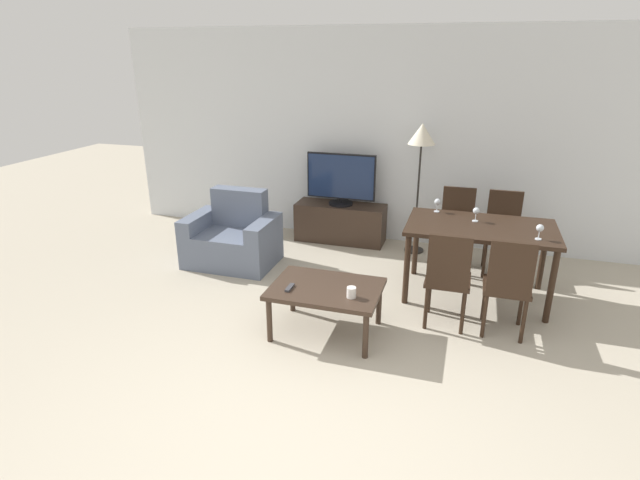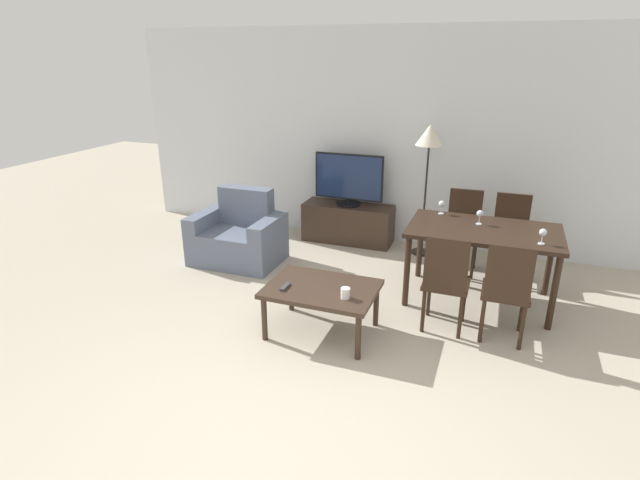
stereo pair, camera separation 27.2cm
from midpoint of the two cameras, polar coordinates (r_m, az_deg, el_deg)
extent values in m
plane|color=#B2A893|center=(3.56, -5.87, -21.62)|extent=(18.00, 18.00, 0.00)
cube|color=silver|center=(6.51, 7.42, 11.37)|extent=(7.54, 0.06, 2.70)
cube|color=slate|center=(6.06, -11.29, -0.87)|extent=(0.67, 0.73, 0.40)
cube|color=slate|center=(6.14, -10.41, 3.73)|extent=(0.67, 0.20, 0.46)
cube|color=slate|center=(6.23, -14.79, 0.34)|extent=(0.18, 0.73, 0.58)
cube|color=slate|center=(5.85, -7.68, -0.51)|extent=(0.18, 0.73, 0.58)
cube|color=#38281E|center=(6.65, 1.18, 1.99)|extent=(1.18, 0.42, 0.51)
cylinder|color=black|center=(6.57, 1.19, 4.21)|extent=(0.32, 0.32, 0.03)
cylinder|color=black|center=(6.56, 1.19, 4.54)|extent=(0.04, 0.04, 0.05)
cube|color=black|center=(6.48, 1.22, 7.27)|extent=(0.90, 0.04, 0.59)
cube|color=#19284C|center=(6.46, 1.16, 7.23)|extent=(0.87, 0.01, 0.56)
cube|color=#38281E|center=(4.41, -1.08, -5.62)|extent=(0.96, 0.69, 0.04)
cylinder|color=#38281E|center=(4.42, -7.59, -9.10)|extent=(0.05, 0.05, 0.41)
cylinder|color=#38281E|center=(4.17, 3.34, -10.89)|extent=(0.05, 0.05, 0.41)
cylinder|color=#38281E|center=(4.89, -4.77, -5.89)|extent=(0.05, 0.05, 0.41)
cylinder|color=#38281E|center=(4.67, 5.09, -7.27)|extent=(0.05, 0.05, 0.41)
cube|color=black|center=(5.17, 16.51, 1.37)|extent=(1.45, 0.86, 0.04)
cylinder|color=black|center=(5.01, 8.34, -3.37)|extent=(0.06, 0.06, 0.73)
cylinder|color=black|center=(5.01, 23.53, -4.96)|extent=(0.06, 0.06, 0.73)
cylinder|color=black|center=(5.69, 9.56, -0.43)|extent=(0.06, 0.06, 0.73)
cylinder|color=black|center=(5.69, 22.89, -1.83)|extent=(0.06, 0.06, 0.73)
cube|color=black|center=(4.68, 12.79, -4.50)|extent=(0.40, 0.40, 0.04)
cylinder|color=black|center=(4.93, 10.87, -5.93)|extent=(0.04, 0.04, 0.42)
cylinder|color=black|center=(4.92, 14.63, -6.34)|extent=(0.04, 0.04, 0.42)
cylinder|color=black|center=(4.64, 10.38, -7.66)|extent=(0.04, 0.04, 0.42)
cylinder|color=black|center=(4.63, 14.39, -8.11)|extent=(0.04, 0.04, 0.42)
cube|color=black|center=(4.41, 12.83, -2.46)|extent=(0.37, 0.04, 0.48)
cube|color=black|center=(5.90, 18.84, 0.27)|extent=(0.40, 0.40, 0.04)
cylinder|color=black|center=(5.83, 17.01, -2.20)|extent=(0.04, 0.04, 0.42)
cylinder|color=black|center=(5.84, 20.17, -2.53)|extent=(0.04, 0.04, 0.42)
cylinder|color=black|center=(6.13, 17.07, -1.07)|extent=(0.04, 0.04, 0.42)
cylinder|color=black|center=(6.14, 20.08, -1.38)|extent=(0.04, 0.04, 0.42)
cube|color=black|center=(6.00, 19.10, 3.14)|extent=(0.37, 0.04, 0.48)
cube|color=black|center=(4.68, 18.98, -5.15)|extent=(0.40, 0.40, 0.04)
cylinder|color=black|center=(4.92, 16.76, -6.57)|extent=(0.04, 0.04, 0.42)
cylinder|color=black|center=(4.93, 20.54, -6.94)|extent=(0.04, 0.04, 0.42)
cylinder|color=black|center=(4.63, 16.66, -8.35)|extent=(0.04, 0.04, 0.42)
cylinder|color=black|center=(4.65, 20.68, -8.74)|extent=(0.04, 0.04, 0.42)
cube|color=black|center=(4.41, 19.39, -3.15)|extent=(0.37, 0.04, 0.48)
cube|color=black|center=(5.90, 13.95, 0.79)|extent=(0.40, 0.40, 0.04)
cylinder|color=black|center=(5.84, 12.06, -1.68)|extent=(0.04, 0.04, 0.42)
cylinder|color=black|center=(5.83, 15.22, -2.01)|extent=(0.04, 0.04, 0.42)
cylinder|color=black|center=(6.14, 12.37, -0.57)|extent=(0.04, 0.04, 0.42)
cylinder|color=black|center=(6.13, 15.38, -0.89)|extent=(0.04, 0.04, 0.42)
cube|color=black|center=(6.00, 14.28, 3.65)|extent=(0.37, 0.04, 0.48)
cylinder|color=black|center=(6.47, 9.49, -1.14)|extent=(0.24, 0.24, 0.02)
cylinder|color=black|center=(6.25, 9.85, 4.67)|extent=(0.02, 0.02, 1.34)
cone|color=beige|center=(6.08, 10.32, 11.85)|extent=(0.32, 0.32, 0.24)
cube|color=#38383D|center=(4.38, -5.27, -5.46)|extent=(0.04, 0.15, 0.02)
cylinder|color=white|center=(4.20, 1.74, -6.03)|extent=(0.08, 0.08, 0.09)
cylinder|color=silver|center=(4.95, 22.25, 0.09)|extent=(0.06, 0.06, 0.01)
cylinder|color=silver|center=(4.94, 22.31, 0.51)|extent=(0.01, 0.01, 0.07)
sphere|color=silver|center=(4.91, 22.42, 1.26)|extent=(0.07, 0.07, 0.07)
cylinder|color=silver|center=(5.27, 15.91, 2.10)|extent=(0.06, 0.06, 0.01)
cylinder|color=silver|center=(5.26, 15.95, 2.50)|extent=(0.01, 0.01, 0.07)
sphere|color=silver|center=(5.24, 16.02, 3.21)|extent=(0.07, 0.07, 0.07)
cylinder|color=silver|center=(5.49, 11.82, 3.20)|extent=(0.06, 0.06, 0.01)
cylinder|color=silver|center=(5.48, 11.85, 3.59)|extent=(0.01, 0.01, 0.07)
sphere|color=silver|center=(5.46, 11.90, 4.28)|extent=(0.07, 0.07, 0.07)
camera|label=1|loc=(0.14, -91.58, -0.60)|focal=28.00mm
camera|label=2|loc=(0.14, 88.42, 0.60)|focal=28.00mm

